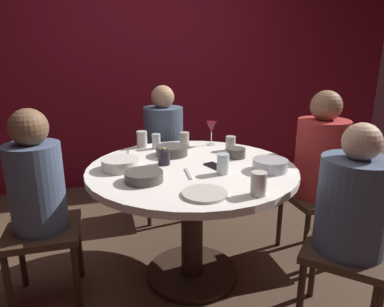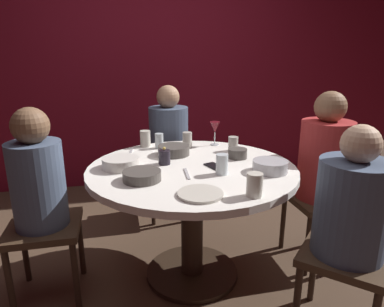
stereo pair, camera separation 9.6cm
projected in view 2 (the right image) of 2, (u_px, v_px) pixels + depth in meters
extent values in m
plane|color=#4C3828|center=(192.00, 274.00, 2.28)|extent=(8.00, 8.00, 0.00)
cube|color=maroon|center=(154.00, 65.00, 3.66)|extent=(6.00, 0.10, 2.60)
cylinder|color=white|center=(192.00, 169.00, 2.08)|extent=(1.26, 1.26, 0.04)
cylinder|color=#332319|center=(192.00, 225.00, 2.18)|extent=(0.14, 0.14, 0.72)
cylinder|color=#2D2116|center=(192.00, 272.00, 2.28)|extent=(0.60, 0.60, 0.03)
cube|color=#3F2D1E|center=(44.00, 227.00, 1.97)|extent=(0.40, 0.40, 0.04)
cylinder|color=#475670|center=(38.00, 185.00, 1.90)|extent=(0.29, 0.29, 0.49)
sphere|color=brown|center=(30.00, 126.00, 1.80)|extent=(0.20, 0.20, 0.20)
cylinder|color=#332319|center=(10.00, 285.00, 1.84)|extent=(0.04, 0.04, 0.43)
cylinder|color=#332319|center=(76.00, 276.00, 1.92)|extent=(0.04, 0.04, 0.43)
cylinder|color=#332319|center=(25.00, 251.00, 2.16)|extent=(0.04, 0.04, 0.43)
cylinder|color=#332319|center=(81.00, 244.00, 2.23)|extent=(0.04, 0.04, 0.43)
cube|color=#3F2D1E|center=(169.00, 167.00, 3.01)|extent=(0.40, 0.40, 0.04)
cylinder|color=#475670|center=(169.00, 137.00, 2.93)|extent=(0.33, 0.33, 0.51)
sphere|color=tan|center=(168.00, 97.00, 2.84)|extent=(0.19, 0.19, 0.19)
cylinder|color=#332319|center=(149.00, 187.00, 3.20)|extent=(0.04, 0.04, 0.43)
cylinder|color=#332319|center=(153.00, 201.00, 2.88)|extent=(0.04, 0.04, 0.43)
cylinder|color=#332319|center=(185.00, 184.00, 3.27)|extent=(0.04, 0.04, 0.43)
cylinder|color=#332319|center=(192.00, 198.00, 2.95)|extent=(0.04, 0.04, 0.43)
cube|color=#3F2D1E|center=(320.00, 200.00, 2.35)|extent=(0.40, 0.40, 0.04)
cylinder|color=#B22D2D|center=(324.00, 160.00, 2.27)|extent=(0.34, 0.34, 0.53)
sphere|color=#8C6647|center=(330.00, 107.00, 2.17)|extent=(0.20, 0.20, 0.20)
cylinder|color=#332319|center=(324.00, 217.00, 2.61)|extent=(0.04, 0.04, 0.43)
cylinder|color=#332319|center=(283.00, 222.00, 2.54)|extent=(0.04, 0.04, 0.43)
cylinder|color=#332319|center=(353.00, 240.00, 2.29)|extent=(0.04, 0.04, 0.43)
cylinder|color=#332319|center=(308.00, 246.00, 2.22)|extent=(0.04, 0.04, 0.43)
cube|color=#3F2D1E|center=(345.00, 256.00, 1.70)|extent=(0.57, 0.57, 0.04)
cylinder|color=#475670|center=(352.00, 208.00, 1.62)|extent=(0.48, 0.48, 0.47)
sphere|color=tan|center=(361.00, 144.00, 1.53)|extent=(0.18, 0.18, 0.18)
cylinder|color=#332319|center=(379.00, 289.00, 1.81)|extent=(0.04, 0.04, 0.43)
cylinder|color=#332319|center=(313.00, 268.00, 1.99)|extent=(0.04, 0.04, 0.43)
cylinder|color=#332319|center=(297.00, 303.00, 1.71)|extent=(0.04, 0.04, 0.43)
cylinder|color=black|center=(164.00, 157.00, 2.10)|extent=(0.07, 0.07, 0.09)
sphere|color=#F9D159|center=(164.00, 148.00, 2.08)|extent=(0.02, 0.02, 0.02)
cylinder|color=silver|center=(215.00, 145.00, 2.55)|extent=(0.06, 0.06, 0.01)
cylinder|color=silver|center=(215.00, 138.00, 2.54)|extent=(0.01, 0.01, 0.09)
cone|color=maroon|center=(215.00, 127.00, 2.51)|extent=(0.08, 0.08, 0.08)
cylinder|color=beige|center=(200.00, 194.00, 1.65)|extent=(0.22, 0.22, 0.01)
cube|color=black|center=(215.00, 166.00, 2.05)|extent=(0.11, 0.15, 0.01)
cylinder|color=#B7B7BC|center=(270.00, 166.00, 1.96)|extent=(0.20, 0.20, 0.07)
cylinder|color=silver|center=(121.00, 163.00, 2.03)|extent=(0.22, 0.22, 0.06)
cylinder|color=#4C4742|center=(174.00, 150.00, 2.29)|extent=(0.21, 0.21, 0.06)
cylinder|color=#4C4742|center=(142.00, 176.00, 1.83)|extent=(0.21, 0.21, 0.05)
cylinder|color=#4C4742|center=(237.00, 153.00, 2.22)|extent=(0.12, 0.12, 0.06)
cylinder|color=beige|center=(145.00, 139.00, 2.49)|extent=(0.08, 0.08, 0.12)
cylinder|color=silver|center=(222.00, 164.00, 1.92)|extent=(0.07, 0.07, 0.12)
cylinder|color=silver|center=(159.00, 141.00, 2.45)|extent=(0.06, 0.06, 0.11)
cylinder|color=#B2ADA3|center=(187.00, 140.00, 2.46)|extent=(0.07, 0.07, 0.11)
cylinder|color=#B2ADA3|center=(233.00, 144.00, 2.38)|extent=(0.07, 0.07, 0.10)
cylinder|color=beige|center=(255.00, 185.00, 1.62)|extent=(0.08, 0.08, 0.12)
cube|color=#B7B7BC|center=(187.00, 174.00, 1.93)|extent=(0.03, 0.18, 0.01)
cube|color=#B7B7BC|center=(131.00, 153.00, 2.34)|extent=(0.05, 0.18, 0.01)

